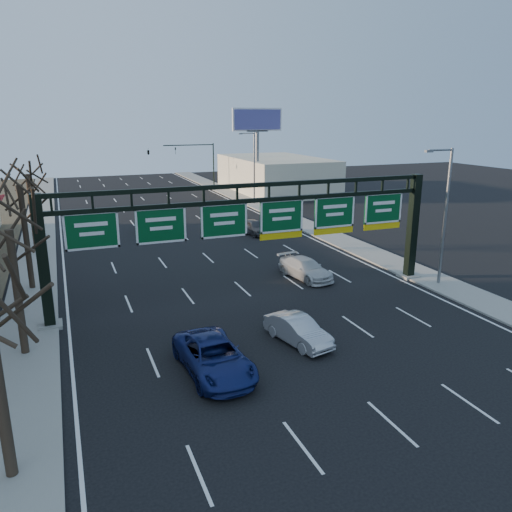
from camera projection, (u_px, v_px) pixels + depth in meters
name	position (u px, v px, depth m)	size (l,w,h in m)	color
ground	(314.00, 354.00, 23.76)	(160.00, 160.00, 0.00)	black
sidewalk_left	(35.00, 268.00, 37.11)	(3.00, 120.00, 0.12)	gray
sidewalk_right	(335.00, 238.00, 46.19)	(3.00, 120.00, 0.12)	gray
lane_markings	(201.00, 252.00, 41.66)	(21.60, 120.00, 0.01)	white
sign_gantry	(256.00, 226.00, 29.73)	(24.60, 1.20, 7.20)	black
building_right_distant	(276.00, 174.00, 74.93)	(12.00, 20.00, 5.00)	beige
tree_gantry	(6.00, 206.00, 21.78)	(3.60, 3.60, 8.48)	black
tree_mid	(17.00, 168.00, 30.53)	(3.60, 3.60, 9.24)	black
tree_far	(26.00, 161.00, 39.58)	(3.60, 3.60, 8.86)	black
streetlight_near	(444.00, 210.00, 32.18)	(2.15, 0.22, 9.00)	slate
streetlight_far	(253.00, 164.00, 62.61)	(2.15, 0.22, 9.00)	slate
billboard_right	(257.00, 131.00, 66.90)	(7.00, 0.50, 12.00)	slate
traffic_signal_mast	(174.00, 154.00, 73.53)	(10.16, 0.54, 7.00)	black
car_blue_suv	(214.00, 357.00, 21.83)	(2.51, 5.44, 1.51)	navy
car_silver_sedan	(298.00, 330.00, 24.76)	(1.41, 4.06, 1.34)	#B4B5B9
car_white_wagon	(305.00, 268.00, 34.74)	(1.93, 4.75, 1.38)	silver
car_grey_far	(254.00, 227.00, 47.74)	(1.64, 4.08, 1.39)	#3F4144
car_silver_distant	(153.00, 226.00, 48.16)	(1.53, 4.38, 1.44)	#A09FA4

